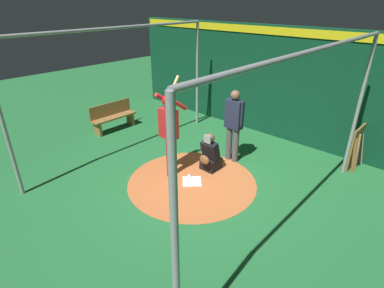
{
  "coord_description": "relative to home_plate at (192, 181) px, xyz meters",
  "views": [
    {
      "loc": [
        4.28,
        3.97,
        3.76
      ],
      "look_at": [
        0.0,
        0.0,
        0.95
      ],
      "focal_mm": 28.54,
      "sensor_mm": 36.0,
      "label": 1
    }
  ],
  "objects": [
    {
      "name": "ground_plane",
      "position": [
        0.0,
        0.0,
        -0.01
      ],
      "size": [
        26.92,
        26.92,
        0.0
      ],
      "primitive_type": "plane",
      "color": "#216633"
    },
    {
      "name": "dirt_circle",
      "position": [
        0.0,
        0.0,
        -0.01
      ],
      "size": [
        2.89,
        2.89,
        0.01
      ],
      "primitive_type": "cylinder",
      "color": "#B76033",
      "rests_on": "ground"
    },
    {
      "name": "home_plate",
      "position": [
        0.0,
        0.0,
        0.0
      ],
      "size": [
        0.59,
        0.59,
        0.01
      ],
      "primitive_type": "cube",
      "rotation": [
        0.0,
        0.0,
        0.79
      ],
      "color": "white",
      "rests_on": "dirt_circle"
    },
    {
      "name": "batter",
      "position": [
        0.02,
        -0.69,
        1.16
      ],
      "size": [
        0.68,
        0.49,
        2.22
      ],
      "color": "maroon",
      "rests_on": "ground"
    },
    {
      "name": "catcher",
      "position": [
        -0.7,
        -0.06,
        0.36
      ],
      "size": [
        0.58,
        0.4,
        0.95
      ],
      "color": "black",
      "rests_on": "ground"
    },
    {
      "name": "umpire",
      "position": [
        -1.46,
        0.03,
        1.02
      ],
      "size": [
        0.23,
        0.49,
        1.83
      ],
      "color": "#4C4C51",
      "rests_on": "ground"
    },
    {
      "name": "back_wall",
      "position": [
        -3.63,
        0.0,
        1.56
      ],
      "size": [
        0.23,
        10.92,
        3.11
      ],
      "color": "#0C3D26",
      "rests_on": "ground"
    },
    {
      "name": "cage_frame",
      "position": [
        0.0,
        0.0,
        2.19
      ],
      "size": [
        5.62,
        4.77,
        3.17
      ],
      "color": "gray",
      "rests_on": "ground"
    },
    {
      "name": "bat_rack",
      "position": [
        -3.38,
        2.42,
        0.48
      ],
      "size": [
        1.18,
        0.21,
        1.05
      ],
      "color": "olive",
      "rests_on": "ground"
    },
    {
      "name": "bench",
      "position": [
        -0.58,
        -3.88,
        0.42
      ],
      "size": [
        1.44,
        0.36,
        0.85
      ],
      "color": "olive",
      "rests_on": "ground"
    },
    {
      "name": "baseball_0",
      "position": [
        -0.09,
        -0.17,
        0.03
      ],
      "size": [
        0.07,
        0.07,
        0.07
      ],
      "primitive_type": "sphere",
      "color": "white",
      "rests_on": "dirt_circle"
    }
  ]
}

